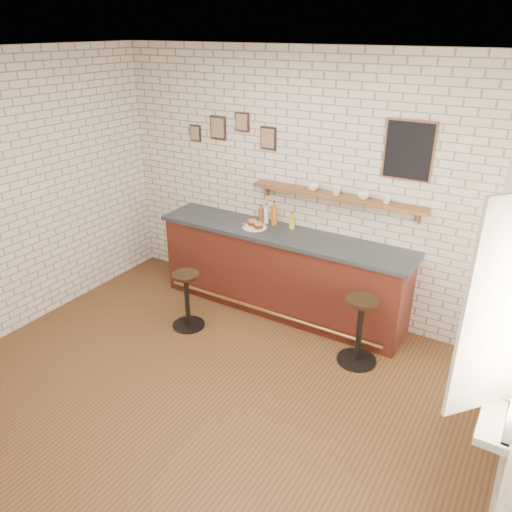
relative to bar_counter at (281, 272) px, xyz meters
The scene contains 20 objects.
ground 1.78m from the bar_counter, 85.09° to the right, with size 5.00×5.00×0.00m, color brown.
bar_counter is the anchor object (origin of this frame).
sandwich_plate 0.62m from the bar_counter, behind, with size 0.28×0.28×0.01m, color white.
ciabatta_sandwich 0.65m from the bar_counter, behind, with size 0.25×0.17×0.08m.
potato_chips 0.63m from the bar_counter, behind, with size 0.27×0.18×0.00m.
bitters_bottle_brown 0.72m from the bar_counter, 155.81° to the left, with size 0.07×0.07×0.22m.
bitters_bottle_white 0.70m from the bar_counter, 150.92° to the left, with size 0.06×0.06×0.24m.
bitters_bottle_amber 0.68m from the bar_counter, 139.27° to the left, with size 0.07×0.07×0.29m.
condiment_bottle_yellow 0.61m from the bar_counter, 77.05° to the left, with size 0.06×0.06×0.20m.
bar_stool_left 1.16m from the bar_counter, 129.06° to the right, with size 0.38×0.38×0.68m.
bar_stool_right 1.30m from the bar_counter, 23.27° to the right, with size 0.41×0.41×0.74m.
wall_shelf 1.13m from the bar_counter, 20.36° to the left, with size 2.00×0.18×0.18m.
shelf_cup_a 1.09m from the bar_counter, 36.32° to the left, with size 0.12×0.12×0.09m, color white.
shelf_cup_b 1.20m from the bar_counter, 20.03° to the left, with size 0.10×0.10×0.10m, color white.
shelf_cup_c 1.36m from the bar_counter, 13.27° to the left, with size 0.13×0.13×0.10m, color white.
shelf_cup_d 1.53m from the bar_counter, 10.29° to the left, with size 0.10×0.10×0.09m, color white.
back_wall_decor 1.61m from the bar_counter, 37.04° to the left, with size 2.96×0.02×0.56m.
window_sill 2.93m from the bar_counter, 28.79° to the right, with size 0.20×1.35×0.06m.
book_lower 2.98m from the bar_counter, 30.93° to the right, with size 0.16×0.21×0.02m, color tan.
book_upper 2.97m from the bar_counter, 30.69° to the right, with size 0.16×0.21×0.02m, color tan.
Camera 1 is at (2.36, -2.98, 3.18)m, focal length 35.00 mm.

